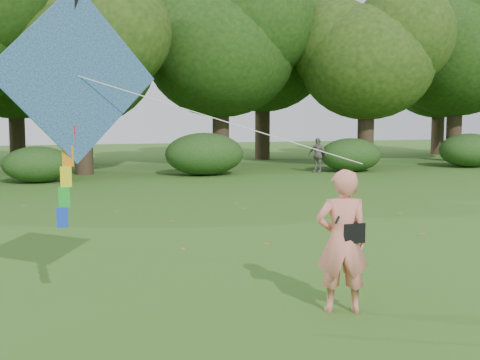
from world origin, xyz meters
name	(u,v)px	position (x,y,z in m)	size (l,w,h in m)	color
ground	(330,294)	(0.00, 0.00, 0.00)	(100.00, 100.00, 0.00)	#265114
man_kite_flyer	(342,241)	(-0.23, -0.75, 0.95)	(0.69, 0.46, 1.90)	#ED806F
bystander_right	(317,155)	(8.31, 17.50, 0.80)	(0.94, 0.39, 1.60)	gray
crossbody_bag	(351,232)	(-0.11, -0.78, 1.08)	(0.43, 0.20, 0.73)	black
flying_kite	(77,80)	(-3.49, 0.17, 3.04)	(4.57, 1.37, 3.03)	#2638A6
tree_line	(152,56)	(1.67, 22.88, 5.60)	(54.70, 15.30, 9.48)	#3A2D1E
shrub_band	(120,158)	(-0.72, 17.60, 0.86)	(39.15, 3.22, 1.88)	#264919
fallen_leaves	(240,216)	(0.96, 6.93, 0.01)	(10.09, 7.44, 0.01)	olive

